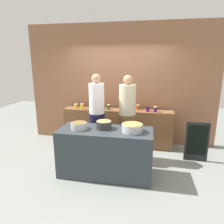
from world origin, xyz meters
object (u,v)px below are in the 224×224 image
preserve_jar_6 (138,107)px  preserve_jar_1 (82,106)px  preserve_jar_8 (155,109)px  cook_with_tongs (97,121)px  preserve_jar_7 (147,109)px  preserve_jar_4 (108,107)px  preserve_jar_2 (95,106)px  cook_in_cap (127,122)px  cooking_pot_left (79,126)px  chalkboard_sign (197,142)px  preserve_jar_5 (127,107)px  cooking_pot_center (104,125)px  cooking_pot_right (132,128)px  preserve_jar_0 (76,106)px  preserve_jar_3 (102,107)px

preserve_jar_6 → preserve_jar_1: bearing=-174.6°
preserve_jar_8 → cook_with_tongs: (-1.22, -0.73, -0.15)m
preserve_jar_7 → preserve_jar_4: bearing=-178.7°
preserve_jar_2 → cook_in_cap: (0.89, -0.71, -0.16)m
cooking_pot_left → chalkboard_sign: 2.49m
preserve_jar_5 → cook_with_tongs: bearing=-124.9°
cooking_pot_center → cook_in_cap: size_ratio=0.16×
preserve_jar_1 → cooking_pot_right: (1.38, -1.36, -0.04)m
preserve_jar_0 → preserve_jar_8: bearing=-2.1°
preserve_jar_3 → preserve_jar_5: bearing=-0.8°
preserve_jar_5 → preserve_jar_7: size_ratio=1.25×
cook_in_cap → preserve_jar_5: bearing=97.6°
preserve_jar_8 → cooking_pot_center: bearing=-126.6°
cooking_pot_left → cook_in_cap: (0.80, 0.74, -0.11)m
preserve_jar_5 → cooking_pot_left: (-0.70, -1.44, -0.05)m
preserve_jar_1 → cooking_pot_left: bearing=-73.4°
cook_in_cap → cooking_pot_center: bearing=-119.3°
preserve_jar_6 → cook_in_cap: bearing=-102.9°
preserve_jar_6 → cooking_pot_right: 1.49m
preserve_jar_1 → cooking_pot_right: preserve_jar_1 is taller
preserve_jar_6 → preserve_jar_2: bearing=-176.6°
preserve_jar_5 → cooking_pot_right: (0.26, -1.40, -0.04)m
preserve_jar_3 → preserve_jar_1: bearing=-173.8°
cooking_pot_left → preserve_jar_7: bearing=49.7°
cook_in_cap → preserve_jar_4: bearing=129.2°
preserve_jar_1 → preserve_jar_3: preserve_jar_1 is taller
cooking_pot_left → preserve_jar_6: bearing=57.4°
preserve_jar_5 → cooking_pot_center: 1.35m
cook_with_tongs → preserve_jar_0: bearing=134.0°
preserve_jar_3 → preserve_jar_2: bearing=175.6°
preserve_jar_1 → cook_in_cap: (1.21, -0.65, -0.16)m
preserve_jar_4 → cooking_pot_center: 1.30m
preserve_jar_1 → preserve_jar_4: preserve_jar_1 is taller
preserve_jar_4 → cook_with_tongs: bearing=-97.5°
preserve_jar_0 → cook_in_cap: bearing=-26.9°
preserve_jar_2 → chalkboard_sign: size_ratio=0.16×
preserve_jar_3 → preserve_jar_7: 1.12m
cooking_pot_left → preserve_jar_8: bearing=45.0°
preserve_jar_2 → preserve_jar_4: (0.36, -0.06, -0.00)m
cooking_pot_center → cooking_pot_left: bearing=-165.9°
preserve_jar_2 → chalkboard_sign: (2.36, -0.54, -0.56)m
cooking_pot_right → preserve_jar_1: bearing=135.4°
preserve_jar_0 → preserve_jar_4: (0.87, -0.06, 0.01)m
preserve_jar_4 → preserve_jar_6: preserve_jar_4 is taller
chalkboard_sign → preserve_jar_8: bearing=151.8°
cooking_pot_center → cooking_pot_right: 0.53m
preserve_jar_5 → preserve_jar_8: bearing=-4.3°
chalkboard_sign → preserve_jar_2: bearing=167.0°
cooking_pot_left → preserve_jar_2: bearing=93.7°
preserve_jar_5 → cook_in_cap: cook_in_cap is taller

